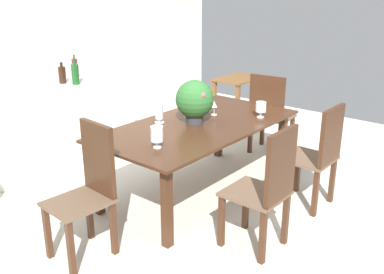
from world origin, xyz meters
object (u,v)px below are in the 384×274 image
(chair_near_left, at_px, (268,185))
(wine_bottle_tall, at_px, (75,74))
(flower_centerpiece, at_px, (195,100))
(wine_bottle_clear, at_px, (75,68))
(kitchen_counter, at_px, (60,123))
(chair_head_end, at_px, (89,186))
(crystal_vase_left, at_px, (261,108))
(chair_foot_end, at_px, (269,111))
(dining_table, at_px, (198,132))
(crystal_vase_center_near, at_px, (157,134))
(side_table, at_px, (238,92))
(wine_glass, at_px, (214,105))
(chair_near_right, at_px, (319,152))
(crystal_vase_right, at_px, (159,113))
(wine_bottle_dark, at_px, (62,75))

(chair_near_left, distance_m, wine_bottle_tall, 2.77)
(chair_near_left, height_order, flower_centerpiece, flower_centerpiece)
(wine_bottle_clear, bearing_deg, kitchen_counter, -159.18)
(chair_head_end, distance_m, crystal_vase_left, 1.98)
(kitchen_counter, bearing_deg, chair_foot_end, -46.09)
(dining_table, relative_size, crystal_vase_center_near, 11.04)
(wine_bottle_tall, relative_size, side_table, 0.40)
(side_table, bearing_deg, wine_glass, -154.86)
(dining_table, relative_size, flower_centerpiece, 4.92)
(wine_bottle_tall, bearing_deg, chair_near_left, -95.72)
(dining_table, xyz_separation_m, chair_near_left, (-0.47, -1.07, -0.08))
(chair_foot_end, bearing_deg, crystal_vase_center_near, 88.16)
(chair_near_right, bearing_deg, wine_bottle_tall, -75.72)
(dining_table, distance_m, kitchen_counter, 1.85)
(crystal_vase_center_near, bearing_deg, wine_bottle_tall, 73.48)
(crystal_vase_right, relative_size, side_table, 0.24)
(side_table, bearing_deg, chair_foot_end, -122.05)
(wine_glass, relative_size, wine_bottle_dark, 0.61)
(side_table, bearing_deg, crystal_vase_center_near, -160.45)
(side_table, bearing_deg, wine_bottle_dark, 153.77)
(chair_head_end, bearing_deg, crystal_vase_right, 110.08)
(dining_table, distance_m, crystal_vase_center_near, 0.77)
(chair_near_left, height_order, wine_bottle_clear, wine_bottle_clear)
(wine_glass, bearing_deg, crystal_vase_right, 155.81)
(chair_near_left, distance_m, kitchen_counter, 2.87)
(chair_foot_end, relative_size, wine_bottle_dark, 4.13)
(dining_table, xyz_separation_m, chair_near_right, (0.47, -1.06, -0.09))
(chair_head_end, xyz_separation_m, flower_centerpiece, (1.37, 0.06, 0.39))
(chair_head_end, relative_size, chair_near_left, 1.01)
(crystal_vase_left, distance_m, crystal_vase_right, 1.04)
(wine_glass, distance_m, side_table, 1.69)
(chair_foot_end, xyz_separation_m, crystal_vase_right, (-1.58, 0.33, 0.27))
(side_table, bearing_deg, crystal_vase_left, -138.54)
(wine_glass, bearing_deg, chair_foot_end, -4.38)
(chair_near_right, xyz_separation_m, side_table, (1.39, 1.84, 0.02))
(chair_head_end, bearing_deg, wine_glass, 96.59)
(chair_head_end, bearing_deg, wine_bottle_clear, 148.95)
(crystal_vase_center_near, relative_size, kitchen_counter, 0.10)
(chair_near_right, height_order, crystal_vase_center_near, chair_near_right)
(crystal_vase_left, relative_size, wine_bottle_tall, 0.52)
(dining_table, distance_m, wine_glass, 0.40)
(chair_near_right, bearing_deg, crystal_vase_center_near, -36.98)
(chair_foot_end, xyz_separation_m, chair_near_right, (-0.89, -1.05, -0.01))
(chair_near_right, bearing_deg, wine_glass, -83.31)
(crystal_vase_right, relative_size, wine_bottle_dark, 0.78)
(crystal_vase_center_near, distance_m, wine_bottle_dark, 2.03)
(wine_bottle_tall, bearing_deg, flower_centerpiece, -82.48)
(chair_head_end, xyz_separation_m, kitchen_counter, (0.98, 1.81, -0.11))
(dining_table, relative_size, wine_glass, 14.04)
(kitchen_counter, height_order, wine_bottle_clear, wine_bottle_clear)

